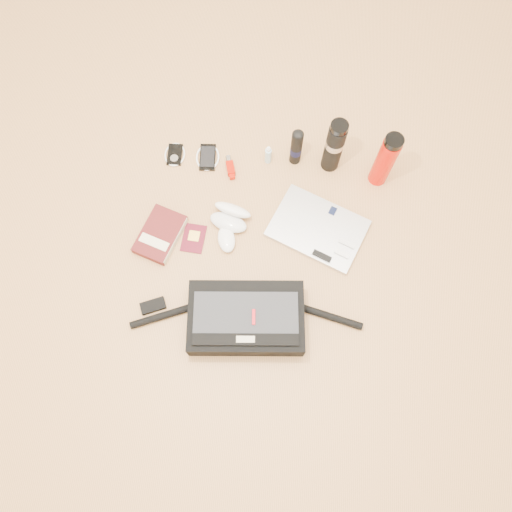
% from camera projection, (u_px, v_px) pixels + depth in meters
% --- Properties ---
extents(ground, '(4.00, 4.00, 0.00)m').
position_uv_depth(ground, '(256.00, 269.00, 1.90)').
color(ground, tan).
rests_on(ground, ground).
extents(messenger_bag, '(0.85, 0.29, 0.12)m').
position_uv_depth(messenger_bag, '(246.00, 318.00, 1.78)').
color(messenger_bag, black).
rests_on(messenger_bag, ground).
extents(laptop, '(0.42, 0.36, 0.03)m').
position_uv_depth(laptop, '(318.00, 229.00, 1.94)').
color(laptop, silver).
rests_on(laptop, ground).
extents(book, '(0.20, 0.24, 0.04)m').
position_uv_depth(book, '(160.00, 235.00, 1.93)').
color(book, '#4E1313').
rests_on(book, ground).
extents(passport, '(0.09, 0.12, 0.01)m').
position_uv_depth(passport, '(194.00, 238.00, 1.94)').
color(passport, '#540C1A').
rests_on(passport, ground).
extents(mouse, '(0.09, 0.13, 0.04)m').
position_uv_depth(mouse, '(226.00, 239.00, 1.92)').
color(mouse, white).
rests_on(mouse, ground).
extents(sunglasses_case, '(0.18, 0.16, 0.09)m').
position_uv_depth(sunglasses_case, '(230.00, 216.00, 1.94)').
color(sunglasses_case, silver).
rests_on(sunglasses_case, ground).
extents(ipod, '(0.09, 0.10, 0.01)m').
position_uv_depth(ipod, '(175.00, 155.00, 2.06)').
color(ipod, black).
rests_on(ipod, ground).
extents(phone, '(0.10, 0.13, 0.01)m').
position_uv_depth(phone, '(208.00, 157.00, 2.06)').
color(phone, black).
rests_on(phone, ground).
extents(inhaler, '(0.05, 0.11, 0.03)m').
position_uv_depth(inhaler, '(230.00, 167.00, 2.03)').
color(inhaler, '#A30E00').
rests_on(inhaler, ground).
extents(spray_bottle, '(0.03, 0.03, 0.10)m').
position_uv_depth(spray_bottle, '(268.00, 155.00, 2.02)').
color(spray_bottle, '#ABD6E6').
rests_on(spray_bottle, ground).
extents(aerosol_can, '(0.06, 0.06, 0.20)m').
position_uv_depth(aerosol_can, '(296.00, 147.00, 1.97)').
color(aerosol_can, black).
rests_on(aerosol_can, ground).
extents(thermos_black, '(0.09, 0.09, 0.28)m').
position_uv_depth(thermos_black, '(334.00, 146.00, 1.92)').
color(thermos_black, black).
rests_on(thermos_black, ground).
extents(thermos_red, '(0.07, 0.07, 0.28)m').
position_uv_depth(thermos_red, '(385.00, 160.00, 1.90)').
color(thermos_red, red).
rests_on(thermos_red, ground).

